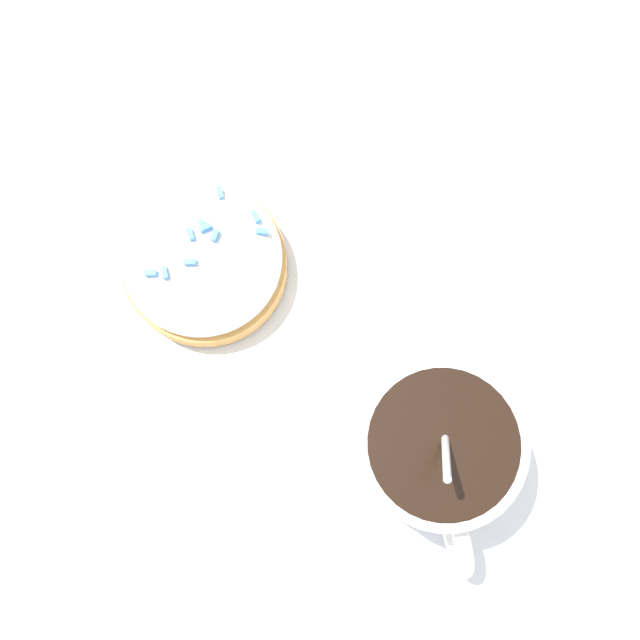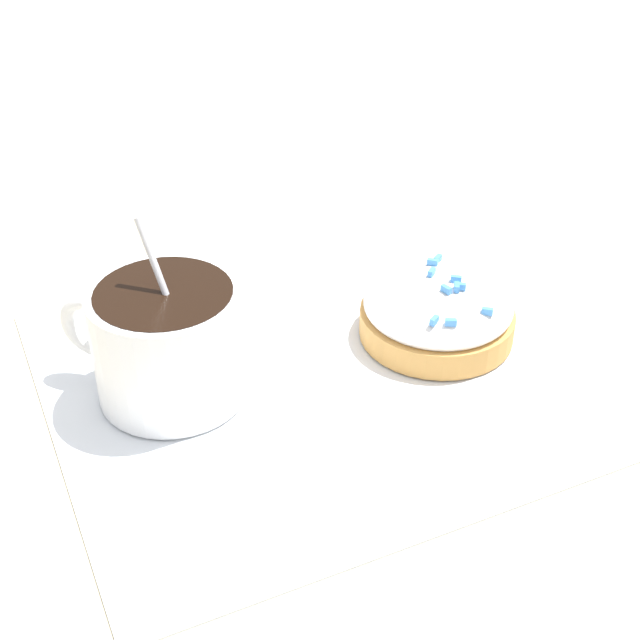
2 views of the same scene
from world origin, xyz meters
name	(u,v)px [view 1 (image 1 of 2)]	position (x,y,z in m)	size (l,w,h in m)	color
ground_plane	(328,342)	(0.00, 0.00, 0.00)	(3.00, 3.00, 0.00)	#C6B793
paper_napkin	(328,341)	(0.00, 0.00, 0.00)	(0.35, 0.32, 0.00)	white
coffee_cup	(435,449)	(-0.09, 0.02, 0.04)	(0.10, 0.09, 0.11)	white
frosted_pastry	(203,261)	(0.09, 0.01, 0.02)	(0.10, 0.10, 0.05)	#D19347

